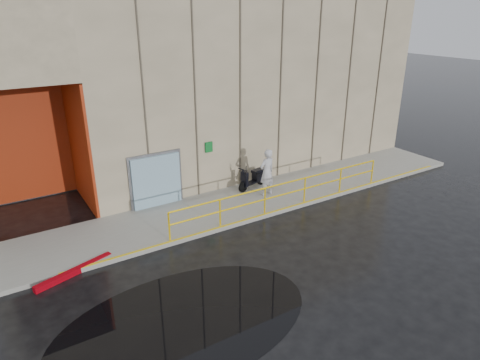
% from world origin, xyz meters
% --- Properties ---
extents(ground, '(120.00, 120.00, 0.00)m').
position_xyz_m(ground, '(0.00, 0.00, 0.00)').
color(ground, black).
rests_on(ground, ground).
extents(sidewalk, '(20.00, 3.00, 0.15)m').
position_xyz_m(sidewalk, '(4.00, 4.50, 0.07)').
color(sidewalk, gray).
rests_on(sidewalk, ground).
extents(building, '(20.00, 10.17, 8.00)m').
position_xyz_m(building, '(5.10, 10.98, 4.21)').
color(building, gray).
rests_on(building, ground).
extents(guardrail, '(9.56, 0.06, 1.03)m').
position_xyz_m(guardrail, '(4.25, 3.15, 0.68)').
color(guardrail, yellow).
rests_on(guardrail, sidewalk).
extents(person, '(0.76, 0.55, 1.94)m').
position_xyz_m(person, '(4.33, 4.49, 1.12)').
color(person, '#B5B4BA').
rests_on(person, sidewalk).
extents(scooter, '(1.61, 0.86, 1.22)m').
position_xyz_m(scooter, '(4.23, 5.36, 0.85)').
color(scooter, black).
rests_on(scooter, sidewalk).
extents(red_curb, '(2.34, 0.89, 0.18)m').
position_xyz_m(red_curb, '(-3.57, 3.04, 0.09)').
color(red_curb, '#8F000A').
rests_on(red_curb, ground).
extents(puddle, '(6.73, 4.19, 0.01)m').
position_xyz_m(puddle, '(-1.73, -0.54, 0.00)').
color(puddle, black).
rests_on(puddle, ground).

